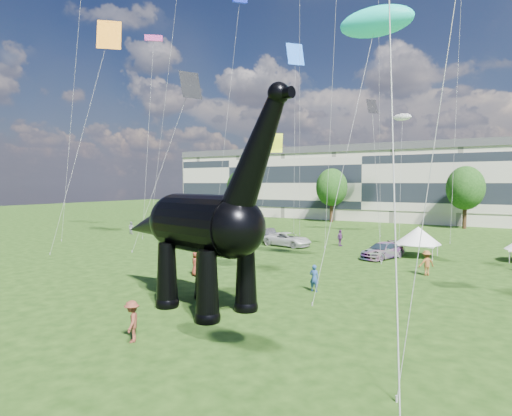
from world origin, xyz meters
The scene contains 13 objects.
ground centered at (0.00, 0.00, 0.00)m, with size 220.00×220.00×0.00m, color #16330C.
terrace_row centered at (-8.00, 62.00, 6.00)m, with size 78.00×11.00×12.00m, color beige.
tree_far_left centered at (-30.00, 53.00, 6.29)m, with size 5.20×5.20×9.44m.
tree_mid_left centered at (-12.00, 53.00, 6.29)m, with size 5.20×5.20×9.44m.
tree_mid_right centered at (8.00, 53.00, 6.29)m, with size 5.20×5.20×9.44m.
dinosaur_sculpture centered at (-0.40, 3.30, 4.23)m, with size 13.70×5.43×11.20m.
car_silver centered at (-9.52, 27.45, 0.77)m, with size 1.81×4.50×1.53m, color #A6A7AB.
car_grey centered at (-12.49, 24.70, 0.82)m, with size 1.74×4.99×1.64m, color slate.
car_white centered at (-6.03, 24.97, 0.70)m, with size 2.32×5.04×1.40m, color silver.
car_dark centered at (4.21, 22.75, 0.69)m, with size 1.92×4.73×1.37m, color #595960.
gazebo_near centered at (6.67, 25.24, 1.88)m, with size 3.84×3.84×2.68m.
gazebo_left centered at (-21.27, 28.95, 1.98)m, with size 4.16×4.16×2.82m.
visitors centered at (0.21, 16.06, 0.85)m, with size 53.07×40.63×1.77m.
Camera 1 is at (13.62, -14.27, 6.53)m, focal length 30.00 mm.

